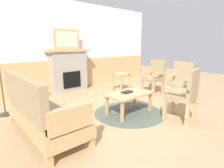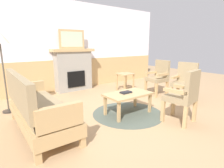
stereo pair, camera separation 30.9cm
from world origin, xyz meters
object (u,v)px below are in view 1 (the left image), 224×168
framed_picture (67,39)px  armchair_by_window_left (181,79)px  armchair_front_left (185,93)px  side_table (121,77)px  armchair_near_fireplace (155,75)px  fireplace (69,70)px  coffee_table (129,95)px  couch (42,111)px  book_on_table (127,92)px

framed_picture → armchair_by_window_left: framed_picture is taller
armchair_front_left → side_table: size_ratio=1.78×
armchair_near_fireplace → armchair_by_window_left: same height
fireplace → armchair_by_window_left: bearing=-58.0°
coffee_table → couch: bearing=170.0°
framed_picture → armchair_by_window_left: (1.70, -2.73, -1.02)m
fireplace → framed_picture: size_ratio=1.62×
framed_picture → book_on_table: framed_picture is taller
armchair_near_fireplace → armchair_by_window_left: size_ratio=1.00×
fireplace → couch: (-1.65, -2.19, -0.26)m
book_on_table → armchair_near_fireplace: size_ratio=0.24×
fireplace → couch: bearing=-126.9°
fireplace → framed_picture: bearing=90.0°
coffee_table → armchair_near_fireplace: size_ratio=0.98×
armchair_by_window_left → side_table: armchair_by_window_left is taller
framed_picture → book_on_table: 2.69m
armchair_front_left → book_on_table: bearing=119.7°
couch → armchair_near_fireplace: same height
armchair_by_window_left → fireplace: bearing=122.0°
coffee_table → side_table: bearing=50.9°
fireplace → coffee_table: 2.50m
fireplace → couch: size_ratio=0.72×
couch → armchair_near_fireplace: size_ratio=1.84×
fireplace → armchair_front_left: (0.56, -3.41, -0.11)m
coffee_table → book_on_table: 0.08m
armchair_near_fireplace → fireplace: bearing=131.5°
fireplace → side_table: (1.22, -1.04, -0.22)m
armchair_front_left → side_table: (0.66, 2.37, -0.10)m
armchair_front_left → framed_picture: bearing=99.4°
fireplace → armchair_front_left: bearing=-80.6°
fireplace → side_table: bearing=-40.4°
couch → side_table: 3.09m
armchair_near_fireplace → side_table: 1.01m
armchair_by_window_left → coffee_table: bearing=171.9°
armchair_by_window_left → side_table: size_ratio=1.78×
couch → side_table: (2.87, 1.15, 0.04)m
coffee_table → armchair_by_window_left: size_ratio=0.98×
book_on_table → armchair_front_left: (0.55, -0.96, 0.08)m
armchair_by_window_left → couch: bearing=170.9°
couch → armchair_front_left: same height
fireplace → book_on_table: (0.02, -2.45, -0.20)m
couch → armchair_front_left: size_ratio=1.84×
framed_picture → armchair_near_fireplace: bearing=-48.5°
couch → book_on_table: size_ratio=7.79×
coffee_table → framed_picture: bearing=91.0°
book_on_table → side_table: size_ratio=0.42×
fireplace → armchair_near_fireplace: size_ratio=1.33×
framed_picture → side_table: bearing=-40.4°
framed_picture → couch: (-1.65, -2.19, -1.16)m
couch → armchair_front_left: 2.52m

